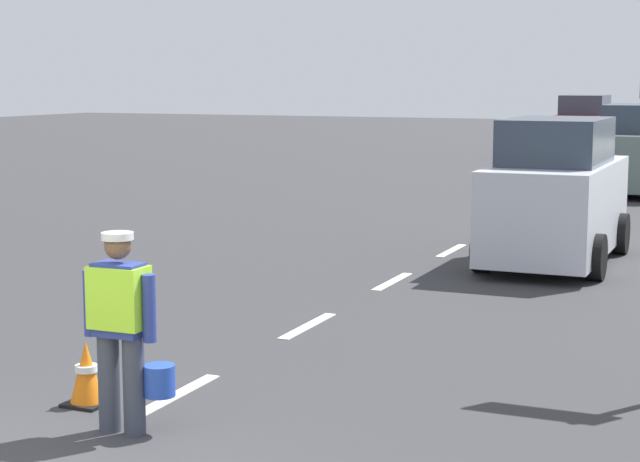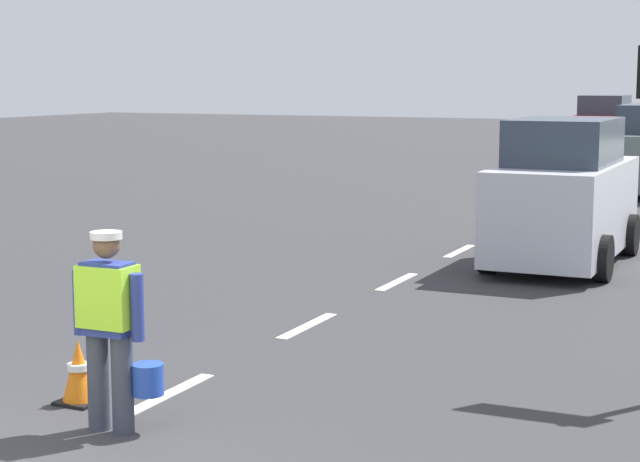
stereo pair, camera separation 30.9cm
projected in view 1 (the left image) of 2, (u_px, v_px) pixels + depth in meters
name	position (u px, v px, depth m)	size (l,w,h in m)	color
ground_plane	(557.00, 195.00, 26.49)	(96.00, 96.00, 0.00)	#333335
lane_center_line	(585.00, 180.00, 30.31)	(0.14, 46.40, 0.01)	silver
road_worker	(123.00, 322.00, 8.67)	(0.76, 0.38, 1.67)	#383D4C
traffic_cone_near	(86.00, 373.00, 9.52)	(0.36, 0.36, 0.58)	black
car_oncoming_third	(584.00, 129.00, 38.79)	(2.01, 4.05, 2.26)	red
car_outgoing_ahead	(556.00, 196.00, 16.73)	(1.90, 4.11, 2.28)	silver
car_outgoing_far	(639.00, 152.00, 26.86)	(2.07, 4.30, 2.24)	slate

